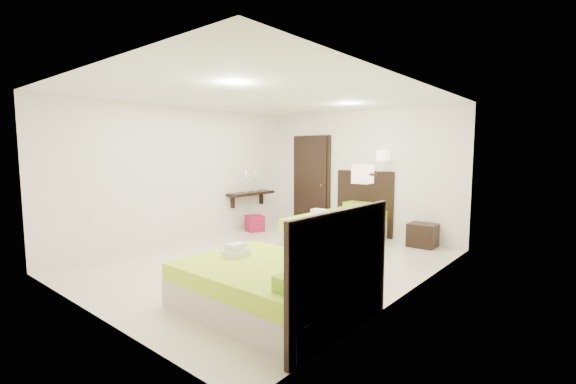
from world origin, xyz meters
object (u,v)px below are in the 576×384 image
Objects in this scene: bed_single at (339,226)px; bed_double at (275,286)px; ottoman at (255,223)px; nightstand at (423,235)px.

bed_double is at bearing -69.64° from bed_single.
bed_single is 2.06m from ottoman.
bed_single is 1.54m from nightstand.
ottoman is at bearing -173.02° from bed_single.
bed_single is 6.23× the size of ottoman.
ottoman is (-3.22, 2.92, -0.12)m from bed_double.
bed_double is at bearing -42.28° from ottoman.
nightstand is 3.52m from ottoman.
bed_single is at bearing -153.58° from nightstand.
bed_single reaches higher than ottoman.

